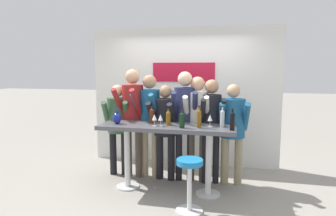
{
  "coord_description": "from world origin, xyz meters",
  "views": [
    {
      "loc": [
        1.0,
        -4.29,
        1.87
      ],
      "look_at": [
        0.0,
        0.09,
        1.28
      ],
      "focal_mm": 32.0,
      "sensor_mm": 36.0,
      "label": 1
    }
  ],
  "objects_px": {
    "bar_stool": "(190,177)",
    "person_center": "(165,122)",
    "person_right": "(197,117)",
    "wine_bottle_0": "(232,120)",
    "wine_glass_2": "(154,118)",
    "decorative_vase": "(117,118)",
    "wine_bottle_5": "(152,115)",
    "tasting_table": "(167,137)",
    "wine_bottle_3": "(182,119)",
    "person_center_left": "(150,114)",
    "wine_glass_0": "(210,118)",
    "wine_bottle_4": "(222,118)",
    "person_center_right": "(185,113)",
    "wine_bottle_2": "(168,117)",
    "person_left": "(133,110)",
    "wine_glass_1": "(161,118)",
    "person_far_left": "(118,120)",
    "wine_bottle_1": "(199,118)",
    "person_far_right": "(211,119)",
    "person_rightmost": "(233,124)"
  },
  "relations": [
    {
      "from": "wine_bottle_2",
      "to": "wine_bottle_4",
      "type": "bearing_deg",
      "value": 2.44
    },
    {
      "from": "person_far_right",
      "to": "wine_bottle_5",
      "type": "height_order",
      "value": "person_far_right"
    },
    {
      "from": "tasting_table",
      "to": "bar_stool",
      "type": "distance_m",
      "value": 0.84
    },
    {
      "from": "person_right",
      "to": "wine_bottle_0",
      "type": "height_order",
      "value": "person_right"
    },
    {
      "from": "bar_stool",
      "to": "person_left",
      "type": "distance_m",
      "value": 1.72
    },
    {
      "from": "person_left",
      "to": "wine_glass_1",
      "type": "height_order",
      "value": "person_left"
    },
    {
      "from": "bar_stool",
      "to": "person_center",
      "type": "xyz_separation_m",
      "value": [
        -0.58,
        1.06,
        0.51
      ]
    },
    {
      "from": "person_center_left",
      "to": "wine_bottle_1",
      "type": "xyz_separation_m",
      "value": [
        0.91,
        -0.6,
        0.06
      ]
    },
    {
      "from": "wine_glass_2",
      "to": "decorative_vase",
      "type": "bearing_deg",
      "value": 176.75
    },
    {
      "from": "person_rightmost",
      "to": "wine_glass_0",
      "type": "relative_size",
      "value": 9.19
    },
    {
      "from": "person_left",
      "to": "wine_glass_0",
      "type": "bearing_deg",
      "value": -9.46
    },
    {
      "from": "wine_bottle_0",
      "to": "wine_bottle_1",
      "type": "xyz_separation_m",
      "value": [
        -0.47,
        0.07,
        0.0
      ]
    },
    {
      "from": "person_center",
      "to": "person_center_left",
      "type": "bearing_deg",
      "value": 176.28
    },
    {
      "from": "person_center",
      "to": "person_center_right",
      "type": "distance_m",
      "value": 0.36
    },
    {
      "from": "person_far_right",
      "to": "wine_glass_0",
      "type": "distance_m",
      "value": 0.43
    },
    {
      "from": "person_center_left",
      "to": "person_right",
      "type": "distance_m",
      "value": 0.82
    },
    {
      "from": "wine_bottle_2",
      "to": "wine_bottle_4",
      "type": "xyz_separation_m",
      "value": [
        0.79,
        0.03,
        0.02
      ]
    },
    {
      "from": "wine_bottle_2",
      "to": "wine_glass_0",
      "type": "xyz_separation_m",
      "value": [
        0.62,
        0.03,
        0.01
      ]
    },
    {
      "from": "person_right",
      "to": "wine_bottle_2",
      "type": "xyz_separation_m",
      "value": [
        -0.37,
        -0.49,
        0.06
      ]
    },
    {
      "from": "person_center_left",
      "to": "wine_bottle_3",
      "type": "height_order",
      "value": "person_center_left"
    },
    {
      "from": "bar_stool",
      "to": "wine_glass_2",
      "type": "xyz_separation_m",
      "value": [
        -0.61,
        0.51,
        0.68
      ]
    },
    {
      "from": "person_right",
      "to": "wine_bottle_5",
      "type": "height_order",
      "value": "person_right"
    },
    {
      "from": "person_center",
      "to": "wine_glass_1",
      "type": "distance_m",
      "value": 0.58
    },
    {
      "from": "person_center",
      "to": "wine_bottle_4",
      "type": "relative_size",
      "value": 5.13
    },
    {
      "from": "person_far_right",
      "to": "person_left",
      "type": "bearing_deg",
      "value": 168.91
    },
    {
      "from": "bar_stool",
      "to": "person_center",
      "type": "height_order",
      "value": "person_center"
    },
    {
      "from": "person_right",
      "to": "wine_glass_0",
      "type": "height_order",
      "value": "person_right"
    },
    {
      "from": "person_center_left",
      "to": "wine_glass_0",
      "type": "xyz_separation_m",
      "value": [
        1.06,
        -0.47,
        0.04
      ]
    },
    {
      "from": "wine_bottle_0",
      "to": "wine_bottle_5",
      "type": "bearing_deg",
      "value": 166.93
    },
    {
      "from": "tasting_table",
      "to": "wine_bottle_3",
      "type": "relative_size",
      "value": 7.83
    },
    {
      "from": "person_left",
      "to": "person_center_left",
      "type": "xyz_separation_m",
      "value": [
        0.29,
        0.03,
        -0.06
      ]
    },
    {
      "from": "person_center_right",
      "to": "decorative_vase",
      "type": "distance_m",
      "value": 1.1
    },
    {
      "from": "person_rightmost",
      "to": "tasting_table",
      "type": "bearing_deg",
      "value": -159.09
    },
    {
      "from": "wine_glass_0",
      "to": "decorative_vase",
      "type": "bearing_deg",
      "value": -176.05
    },
    {
      "from": "person_center",
      "to": "wine_glass_2",
      "type": "height_order",
      "value": "person_center"
    },
    {
      "from": "decorative_vase",
      "to": "wine_bottle_4",
      "type": "bearing_deg",
      "value": 3.5
    },
    {
      "from": "person_center_left",
      "to": "wine_bottle_1",
      "type": "distance_m",
      "value": 1.09
    },
    {
      "from": "bar_stool",
      "to": "wine_glass_1",
      "type": "relative_size",
      "value": 4.02
    },
    {
      "from": "wine_bottle_3",
      "to": "decorative_vase",
      "type": "distance_m",
      "value": 1.03
    },
    {
      "from": "wine_bottle_5",
      "to": "wine_glass_0",
      "type": "height_order",
      "value": "wine_bottle_5"
    },
    {
      "from": "person_far_left",
      "to": "person_center_left",
      "type": "xyz_separation_m",
      "value": [
        0.57,
        0.0,
        0.13
      ]
    },
    {
      "from": "wine_bottle_5",
      "to": "wine_glass_2",
      "type": "relative_size",
      "value": 1.5
    },
    {
      "from": "person_center_right",
      "to": "wine_glass_0",
      "type": "bearing_deg",
      "value": -52.73
    },
    {
      "from": "bar_stool",
      "to": "person_center_right",
      "type": "bearing_deg",
      "value": 103.08
    },
    {
      "from": "wine_bottle_3",
      "to": "wine_glass_2",
      "type": "xyz_separation_m",
      "value": [
        -0.42,
        0.06,
        0.0
      ]
    },
    {
      "from": "wine_glass_2",
      "to": "tasting_table",
      "type": "bearing_deg",
      "value": 27.93
    },
    {
      "from": "person_left",
      "to": "decorative_vase",
      "type": "xyz_separation_m",
      "value": [
        -0.06,
        -0.54,
        -0.05
      ]
    },
    {
      "from": "wine_bottle_4",
      "to": "wine_glass_1",
      "type": "distance_m",
      "value": 0.9
    },
    {
      "from": "bar_stool",
      "to": "person_right",
      "type": "height_order",
      "value": "person_right"
    },
    {
      "from": "bar_stool",
      "to": "person_far_left",
      "type": "xyz_separation_m",
      "value": [
        -1.43,
        1.12,
        0.51
      ]
    }
  ]
}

